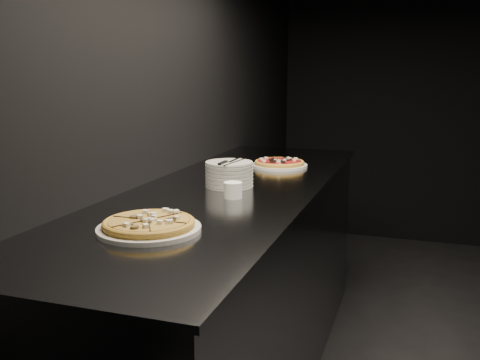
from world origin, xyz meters
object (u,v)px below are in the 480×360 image
(plate_stack, at_px, (229,174))
(cutlery, at_px, (230,162))
(counter, at_px, (231,288))
(pizza_mushroom, at_px, (149,225))
(pizza_tomato, at_px, (279,163))
(ramekin, at_px, (233,190))

(plate_stack, relative_size, cutlery, 0.95)
(counter, height_order, pizza_mushroom, pizza_mushroom)
(counter, relative_size, cutlery, 11.60)
(counter, bearing_deg, pizza_tomato, 81.95)
(plate_stack, xyz_separation_m, ramekin, (0.09, -0.20, -0.02))
(cutlery, distance_m, ramekin, 0.22)
(counter, xyz_separation_m, cutlery, (-0.00, -0.02, 0.57))
(pizza_tomato, xyz_separation_m, cutlery, (-0.07, -0.54, 0.09))
(counter, xyz_separation_m, ramekin, (0.08, -0.20, 0.49))
(counter, xyz_separation_m, pizza_mushroom, (-0.01, -0.70, 0.48))
(pizza_mushroom, xyz_separation_m, pizza_tomato, (0.09, 1.22, -0.00))
(pizza_tomato, bearing_deg, plate_stack, -98.90)
(counter, xyz_separation_m, plate_stack, (-0.01, -0.00, 0.51))
(counter, bearing_deg, cutlery, -90.15)
(pizza_tomato, height_order, ramekin, ramekin)
(cutlery, xyz_separation_m, ramekin, (0.08, -0.19, -0.07))
(counter, bearing_deg, pizza_mushroom, -91.23)
(counter, distance_m, cutlery, 0.57)
(pizza_tomato, distance_m, cutlery, 0.56)
(pizza_tomato, xyz_separation_m, plate_stack, (-0.08, -0.53, 0.03))
(pizza_mushroom, relative_size, ramekin, 4.46)
(pizza_mushroom, bearing_deg, ramekin, 79.05)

